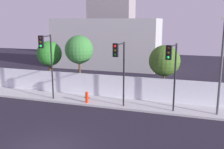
{
  "coord_description": "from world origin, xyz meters",
  "views": [
    {
      "loc": [
        6.68,
        -10.02,
        6.32
      ],
      "look_at": [
        1.32,
        6.5,
        2.69
      ],
      "focal_mm": 41.29,
      "sensor_mm": 36.0,
      "label": 1
    }
  ],
  "objects_px": {
    "roadside_tree_leftmost": "(49,54)",
    "traffic_light_center": "(172,64)",
    "traffic_light_left": "(46,54)",
    "roadside_tree_midleft": "(79,50)",
    "traffic_light_right": "(119,61)",
    "fire_hydrant": "(87,97)",
    "street_lamp_curbside": "(222,59)",
    "roadside_tree_midright": "(164,61)"
  },
  "relations": [
    {
      "from": "traffic_light_left",
      "to": "traffic_light_center",
      "type": "relative_size",
      "value": 1.09
    },
    {
      "from": "traffic_light_left",
      "to": "traffic_light_right",
      "type": "distance_m",
      "value": 5.7
    },
    {
      "from": "street_lamp_curbside",
      "to": "traffic_light_right",
      "type": "bearing_deg",
      "value": -173.72
    },
    {
      "from": "fire_hydrant",
      "to": "roadside_tree_leftmost",
      "type": "relative_size",
      "value": 0.19
    },
    {
      "from": "street_lamp_curbside",
      "to": "roadside_tree_leftmost",
      "type": "xyz_separation_m",
      "value": [
        -14.49,
        3.19,
        -0.64
      ]
    },
    {
      "from": "traffic_light_center",
      "to": "traffic_light_right",
      "type": "xyz_separation_m",
      "value": [
        -3.53,
        0.05,
        0.01
      ]
    },
    {
      "from": "traffic_light_right",
      "to": "roadside_tree_leftmost",
      "type": "height_order",
      "value": "traffic_light_right"
    },
    {
      "from": "roadside_tree_midleft",
      "to": "roadside_tree_midright",
      "type": "height_order",
      "value": "roadside_tree_midleft"
    },
    {
      "from": "traffic_light_center",
      "to": "roadside_tree_midright",
      "type": "xyz_separation_m",
      "value": [
        -0.91,
        3.97,
        -0.43
      ]
    },
    {
      "from": "fire_hydrant",
      "to": "traffic_light_center",
      "type": "bearing_deg",
      "value": -6.22
    },
    {
      "from": "roadside_tree_leftmost",
      "to": "roadside_tree_midright",
      "type": "distance_m",
      "value": 10.54
    },
    {
      "from": "traffic_light_left",
      "to": "street_lamp_curbside",
      "type": "relative_size",
      "value": 0.8
    },
    {
      "from": "street_lamp_curbside",
      "to": "roadside_tree_leftmost",
      "type": "distance_m",
      "value": 14.85
    },
    {
      "from": "traffic_light_left",
      "to": "street_lamp_curbside",
      "type": "distance_m",
      "value": 12.3
    },
    {
      "from": "roadside_tree_midright",
      "to": "roadside_tree_midleft",
      "type": "bearing_deg",
      "value": 180.0
    },
    {
      "from": "traffic_light_left",
      "to": "traffic_light_center",
      "type": "xyz_separation_m",
      "value": [
        9.22,
        0.01,
        -0.3
      ]
    },
    {
      "from": "traffic_light_center",
      "to": "traffic_light_right",
      "type": "height_order",
      "value": "traffic_light_right"
    },
    {
      "from": "roadside_tree_leftmost",
      "to": "street_lamp_curbside",
      "type": "bearing_deg",
      "value": -12.42
    },
    {
      "from": "traffic_light_center",
      "to": "street_lamp_curbside",
      "type": "distance_m",
      "value": 3.17
    },
    {
      "from": "traffic_light_center",
      "to": "street_lamp_curbside",
      "type": "relative_size",
      "value": 0.73
    },
    {
      "from": "roadside_tree_leftmost",
      "to": "traffic_light_center",
      "type": "bearing_deg",
      "value": -19.12
    },
    {
      "from": "street_lamp_curbside",
      "to": "roadside_tree_midright",
      "type": "xyz_separation_m",
      "value": [
        -3.95,
        3.19,
        -0.79
      ]
    },
    {
      "from": "street_lamp_curbside",
      "to": "roadside_tree_midright",
      "type": "height_order",
      "value": "street_lamp_curbside"
    },
    {
      "from": "fire_hydrant",
      "to": "roadside_tree_midleft",
      "type": "bearing_deg",
      "value": 122.66
    },
    {
      "from": "roadside_tree_midright",
      "to": "street_lamp_curbside",
      "type": "bearing_deg",
      "value": -38.91
    },
    {
      "from": "fire_hydrant",
      "to": "roadside_tree_leftmost",
      "type": "xyz_separation_m",
      "value": [
        -5.15,
        3.28,
        2.71
      ]
    },
    {
      "from": "traffic_light_left",
      "to": "roadside_tree_midleft",
      "type": "relative_size",
      "value": 1.01
    },
    {
      "from": "traffic_light_center",
      "to": "roadside_tree_leftmost",
      "type": "bearing_deg",
      "value": 160.88
    },
    {
      "from": "traffic_light_right",
      "to": "street_lamp_curbside",
      "type": "relative_size",
      "value": 0.73
    },
    {
      "from": "roadside_tree_midleft",
      "to": "traffic_light_center",
      "type": "bearing_deg",
      "value": -25.28
    },
    {
      "from": "traffic_light_right",
      "to": "roadside_tree_leftmost",
      "type": "bearing_deg",
      "value": 153.69
    },
    {
      "from": "roadside_tree_leftmost",
      "to": "roadside_tree_midright",
      "type": "xyz_separation_m",
      "value": [
        10.54,
        0.0,
        -0.15
      ]
    },
    {
      "from": "fire_hydrant",
      "to": "roadside_tree_leftmost",
      "type": "bearing_deg",
      "value": 147.47
    },
    {
      "from": "traffic_light_right",
      "to": "fire_hydrant",
      "type": "height_order",
      "value": "traffic_light_right"
    },
    {
      "from": "traffic_light_right",
      "to": "fire_hydrant",
      "type": "bearing_deg",
      "value": 167.14
    },
    {
      "from": "traffic_light_right",
      "to": "roadside_tree_leftmost",
      "type": "distance_m",
      "value": 8.84
    },
    {
      "from": "traffic_light_left",
      "to": "roadside_tree_leftmost",
      "type": "relative_size",
      "value": 1.14
    },
    {
      "from": "traffic_light_left",
      "to": "fire_hydrant",
      "type": "bearing_deg",
      "value": 13.44
    },
    {
      "from": "traffic_light_center",
      "to": "fire_hydrant",
      "type": "height_order",
      "value": "traffic_light_center"
    },
    {
      "from": "traffic_light_left",
      "to": "street_lamp_curbside",
      "type": "height_order",
      "value": "street_lamp_curbside"
    },
    {
      "from": "traffic_light_left",
      "to": "roadside_tree_midright",
      "type": "relative_size",
      "value": 1.16
    },
    {
      "from": "roadside_tree_leftmost",
      "to": "roadside_tree_midleft",
      "type": "height_order",
      "value": "roadside_tree_midleft"
    }
  ]
}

